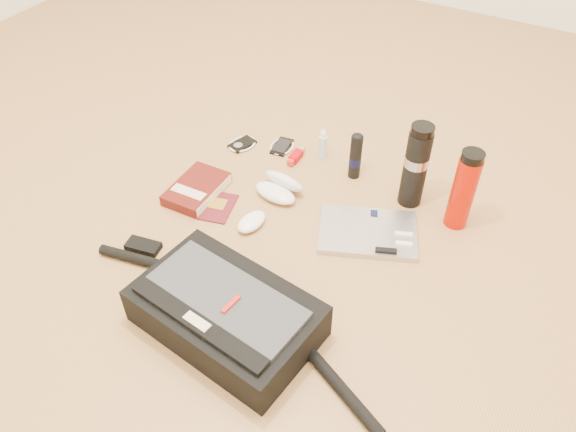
{
  "coord_description": "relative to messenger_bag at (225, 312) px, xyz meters",
  "views": [
    {
      "loc": [
        0.63,
        -0.96,
        1.22
      ],
      "look_at": [
        0.02,
        0.11,
        0.06
      ],
      "focal_mm": 35.0,
      "sensor_mm": 36.0,
      "label": 1
    }
  ],
  "objects": [
    {
      "name": "phone",
      "position": [
        -0.27,
        0.76,
        -0.05
      ],
      "size": [
        0.09,
        0.11,
        0.01
      ],
      "rotation": [
        0.0,
        0.0,
        0.14
      ],
      "color": "black",
      "rests_on": "ground"
    },
    {
      "name": "passport",
      "position": [
        -0.29,
        0.37,
        -0.06
      ],
      "size": [
        0.14,
        0.16,
        0.01
      ],
      "rotation": [
        0.0,
        0.0,
        0.26
      ],
      "color": "#55121B",
      "rests_on": "ground"
    },
    {
      "name": "laptop",
      "position": [
        0.18,
        0.5,
        -0.05
      ],
      "size": [
        0.35,
        0.31,
        0.03
      ],
      "rotation": [
        0.0,
        0.0,
        0.4
      ],
      "color": "#AFAFB1",
      "rests_on": "ground"
    },
    {
      "name": "messenger_bag",
      "position": [
        0.0,
        0.0,
        0.0
      ],
      "size": [
        0.95,
        0.34,
        0.13
      ],
      "rotation": [
        0.0,
        0.0,
        -0.12
      ],
      "color": "black",
      "rests_on": "ground"
    },
    {
      "name": "ipod",
      "position": [
        -0.41,
        0.7,
        -0.05
      ],
      "size": [
        0.1,
        0.11,
        0.01
      ],
      "rotation": [
        0.0,
        0.0,
        -0.26
      ],
      "color": "black",
      "rests_on": "ground"
    },
    {
      "name": "book",
      "position": [
        -0.39,
        0.39,
        -0.04
      ],
      "size": [
        0.15,
        0.22,
        0.04
      ],
      "rotation": [
        0.0,
        0.0,
        0.04
      ],
      "color": "#4B100B",
      "rests_on": "ground"
    },
    {
      "name": "mouse",
      "position": [
        -0.15,
        0.35,
        -0.04
      ],
      "size": [
        0.08,
        0.12,
        0.04
      ],
      "rotation": [
        0.0,
        0.0,
        -0.1
      ],
      "color": "white",
      "rests_on": "ground"
    },
    {
      "name": "inhaler",
      "position": [
        -0.19,
        0.72,
        -0.05
      ],
      "size": [
        0.03,
        0.11,
        0.03
      ],
      "rotation": [
        0.0,
        0.0,
        0.04
      ],
      "color": "#AC000A",
      "rests_on": "ground"
    },
    {
      "name": "sunglasses_case",
      "position": [
        -0.15,
        0.53,
        -0.03
      ],
      "size": [
        0.17,
        0.14,
        0.09
      ],
      "rotation": [
        0.0,
        0.0,
        -0.11
      ],
      "color": "white",
      "rests_on": "ground"
    },
    {
      "name": "thermos_black",
      "position": [
        0.24,
        0.71,
        0.09
      ],
      "size": [
        0.09,
        0.09,
        0.29
      ],
      "rotation": [
        0.0,
        0.0,
        -0.22
      ],
      "color": "black",
      "rests_on": "ground"
    },
    {
      "name": "spray_bottle",
      "position": [
        -0.12,
        0.78,
        -0.01
      ],
      "size": [
        0.04,
        0.04,
        0.12
      ],
      "rotation": [
        0.0,
        0.0,
        -0.33
      ],
      "color": "#A5CCDF",
      "rests_on": "ground"
    },
    {
      "name": "ground",
      "position": [
        -0.05,
        0.28,
        -0.06
      ],
      "size": [
        4.0,
        4.0,
        0.0
      ],
      "primitive_type": "plane",
      "color": "#AB7C47",
      "rests_on": "ground"
    },
    {
      "name": "aerosol_can",
      "position": [
        0.02,
        0.74,
        0.03
      ],
      "size": [
        0.04,
        0.04,
        0.17
      ],
      "rotation": [
        0.0,
        0.0,
        0.01
      ],
      "color": "black",
      "rests_on": "ground"
    },
    {
      "name": "thermos_red",
      "position": [
        0.4,
        0.68,
        0.08
      ],
      "size": [
        0.07,
        0.07,
        0.27
      ],
      "rotation": [
        0.0,
        0.0,
        -0.04
      ],
      "color": "#B30E00",
      "rests_on": "ground"
    }
  ]
}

